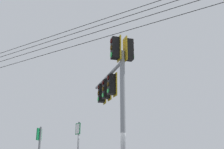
% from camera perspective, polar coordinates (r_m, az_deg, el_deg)
% --- Properties ---
extents(signal_mast_assembly, '(4.06, 2.45, 6.35)m').
position_cam_1_polar(signal_mast_assembly, '(11.55, 0.50, -2.52)').
color(signal_mast_assembly, gray).
rests_on(signal_mast_assembly, ground).
extents(overhead_wire_span, '(6.21, 16.55, 1.39)m').
position_cam_1_polar(overhead_wire_span, '(11.92, -1.38, 9.96)').
color(overhead_wire_span, black).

